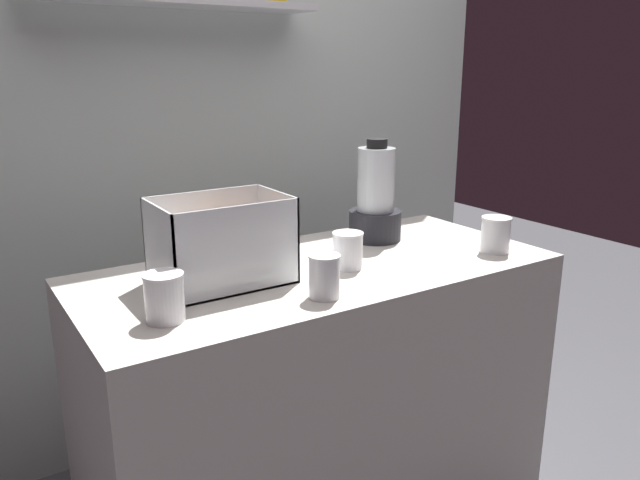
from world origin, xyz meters
name	(u,v)px	position (x,y,z in m)	size (l,w,h in m)	color
counter	(320,402)	(0.00, 0.00, 0.45)	(1.40, 0.64, 0.90)	beige
back_wall_unit	(208,122)	(-0.01, 0.77, 1.26)	(2.60, 0.24, 2.50)	silver
carrot_display_bin	(227,256)	(-0.28, 0.03, 0.97)	(0.35, 0.23, 0.23)	white
blender_pitcher	(376,201)	(0.32, 0.15, 1.03)	(0.18, 0.18, 0.34)	black
juice_cup_beet_far_left	(164,299)	(-0.52, -0.14, 0.95)	(0.09, 0.09, 0.11)	white
juice_cup_pomegranate_left	(324,278)	(-0.13, -0.22, 0.95)	(0.08, 0.08, 0.11)	white
juice_cup_orange_middle	(348,252)	(0.06, -0.06, 0.95)	(0.09, 0.09, 0.11)	white
juice_cup_orange_right	(495,236)	(0.54, -0.18, 0.95)	(0.09, 0.09, 0.11)	white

